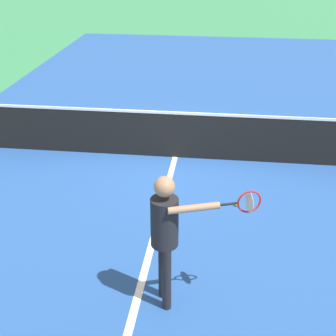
% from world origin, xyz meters
% --- Properties ---
extents(ground_plane, '(60.00, 60.00, 0.00)m').
position_xyz_m(ground_plane, '(0.00, 0.00, 0.00)').
color(ground_plane, '#337F51').
extents(court_surface_inbounds, '(10.62, 24.40, 0.00)m').
position_xyz_m(court_surface_inbounds, '(0.00, 0.00, 0.00)').
color(court_surface_inbounds, '#234C93').
rests_on(court_surface_inbounds, ground_plane).
extents(line_center_service, '(0.10, 6.40, 0.01)m').
position_xyz_m(line_center_service, '(0.00, -3.20, 0.00)').
color(line_center_service, white).
rests_on(line_center_service, ground_plane).
extents(net, '(10.96, 0.09, 1.07)m').
position_xyz_m(net, '(0.00, 0.00, 0.49)').
color(net, '#33383D').
rests_on(net, ground_plane).
extents(player_near, '(1.23, 0.47, 1.73)m').
position_xyz_m(player_near, '(0.38, -4.20, 1.08)').
color(player_near, black).
rests_on(player_near, ground_plane).
extents(tennis_ball_near_net, '(0.07, 0.07, 0.07)m').
position_xyz_m(tennis_ball_near_net, '(1.23, -1.78, 0.03)').
color(tennis_ball_near_net, '#CCE033').
rests_on(tennis_ball_near_net, ground_plane).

